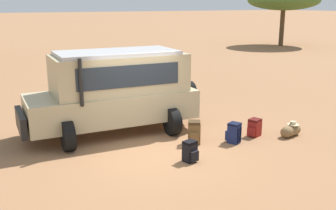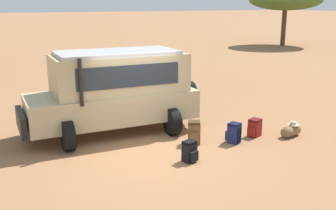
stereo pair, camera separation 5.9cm
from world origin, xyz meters
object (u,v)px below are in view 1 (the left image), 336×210
at_px(safari_vehicle, 115,90).
at_px(acacia_tree_far_right, 284,0).
at_px(backpack_beside_front_wheel, 194,133).
at_px(backpack_near_rear_wheel, 234,133).
at_px(backpack_outermost, 254,128).
at_px(backpack_cluster_center, 190,152).
at_px(duffel_bag_low_black_case, 291,130).

relative_size(safari_vehicle, acacia_tree_far_right, 0.82).
xyz_separation_m(backpack_beside_front_wheel, backpack_near_rear_wheel, (1.01, -0.47, -0.03)).
distance_m(safari_vehicle, acacia_tree_far_right, 27.60).
height_order(safari_vehicle, backpack_outermost, safari_vehicle).
distance_m(backpack_near_rear_wheel, acacia_tree_far_right, 27.34).
height_order(backpack_beside_front_wheel, backpack_cluster_center, backpack_beside_front_wheel).
height_order(backpack_cluster_center, backpack_near_rear_wheel, backpack_near_rear_wheel).
distance_m(safari_vehicle, backpack_near_rear_wheel, 3.67).
bearing_deg(backpack_cluster_center, safari_vehicle, 103.89).
bearing_deg(safari_vehicle, backpack_beside_front_wheel, -52.77).
xyz_separation_m(backpack_cluster_center, backpack_outermost, (2.66, 0.73, -0.00)).
height_order(backpack_beside_front_wheel, backpack_outermost, backpack_beside_front_wheel).
distance_m(safari_vehicle, duffel_bag_low_black_case, 5.29).
xyz_separation_m(backpack_cluster_center, backpack_near_rear_wheel, (1.77, 0.56, 0.02)).
bearing_deg(safari_vehicle, backpack_cluster_center, -76.11).
bearing_deg(backpack_cluster_center, backpack_near_rear_wheel, 17.61).
relative_size(safari_vehicle, backpack_near_rear_wheel, 9.46).
bearing_deg(duffel_bag_low_black_case, backpack_near_rear_wheel, 168.90).
bearing_deg(duffel_bag_low_black_case, safari_vehicle, 146.92).
distance_m(backpack_cluster_center, backpack_outermost, 2.75).
height_order(backpack_beside_front_wheel, backpack_near_rear_wheel, backpack_beside_front_wheel).
bearing_deg(acacia_tree_far_right, safari_vehicle, -144.17).
bearing_deg(backpack_outermost, acacia_tree_far_right, 44.25).
bearing_deg(acacia_tree_far_right, backpack_near_rear_wheel, -136.80).
xyz_separation_m(safari_vehicle, acacia_tree_far_right, (22.27, 16.08, 2.70)).
relative_size(backpack_beside_front_wheel, backpack_cluster_center, 1.22).
height_order(safari_vehicle, backpack_cluster_center, safari_vehicle).
relative_size(backpack_outermost, duffel_bag_low_black_case, 0.65).
relative_size(backpack_near_rear_wheel, duffel_bag_low_black_case, 0.72).
relative_size(backpack_beside_front_wheel, backpack_near_rear_wheel, 1.12).
bearing_deg(backpack_near_rear_wheel, backpack_cluster_center, -162.39).
xyz_separation_m(backpack_near_rear_wheel, acacia_tree_far_right, (19.75, 18.54, 3.71)).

